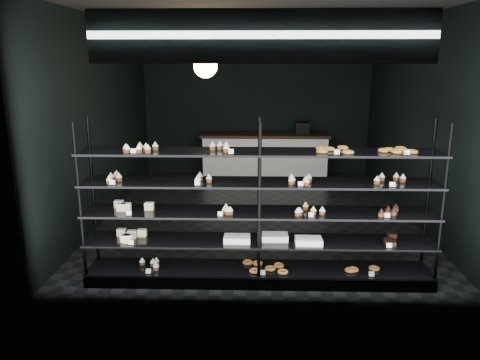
# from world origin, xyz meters

# --- Properties ---
(room) EXTENTS (5.01, 6.01, 3.20)m
(room) POSITION_xyz_m (0.00, 0.00, 1.60)
(room) COLOR black
(room) RESTS_ON ground
(display_shelf) EXTENTS (4.00, 0.50, 1.91)m
(display_shelf) POSITION_xyz_m (-0.03, -2.45, 0.63)
(display_shelf) COLOR black
(display_shelf) RESTS_ON room
(signage) EXTENTS (3.30, 0.05, 0.50)m
(signage) POSITION_xyz_m (0.00, -2.93, 2.75)
(signage) COLOR #0B133B
(signage) RESTS_ON room
(pendant_lamp) EXTENTS (0.33, 0.33, 0.90)m
(pendant_lamp) POSITION_xyz_m (-0.75, -0.86, 2.45)
(pendant_lamp) COLOR black
(pendant_lamp) RESTS_ON room
(service_counter) EXTENTS (2.76, 0.65, 1.23)m
(service_counter) POSITION_xyz_m (0.19, 2.50, 0.50)
(service_counter) COLOR white
(service_counter) RESTS_ON room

